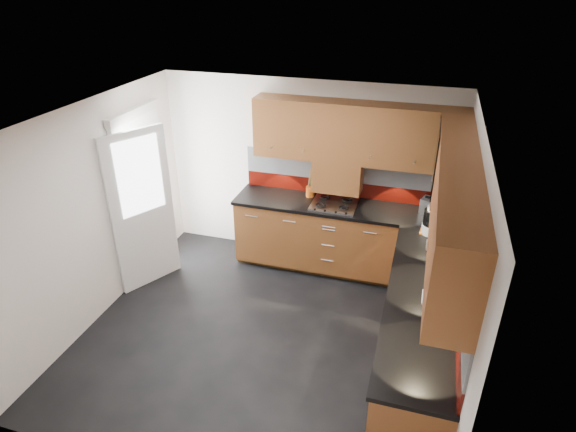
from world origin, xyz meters
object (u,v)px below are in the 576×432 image
(utensil_pot, at_px, (310,190))
(food_processor, at_px, (432,221))
(toaster, at_px, (432,206))
(gas_hob, at_px, (334,204))

(utensil_pot, distance_m, food_processor, 1.62)
(toaster, bearing_deg, food_processor, -89.83)
(utensil_pot, bearing_deg, gas_hob, -26.24)
(gas_hob, height_order, toaster, toaster)
(utensil_pot, xyz_separation_m, food_processor, (1.52, -0.56, 0.06))
(utensil_pot, xyz_separation_m, toaster, (1.52, -0.05, 0.00))
(utensil_pot, height_order, food_processor, utensil_pot)
(utensil_pot, distance_m, toaster, 1.52)
(gas_hob, bearing_deg, food_processor, -18.36)
(gas_hob, relative_size, food_processor, 1.68)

